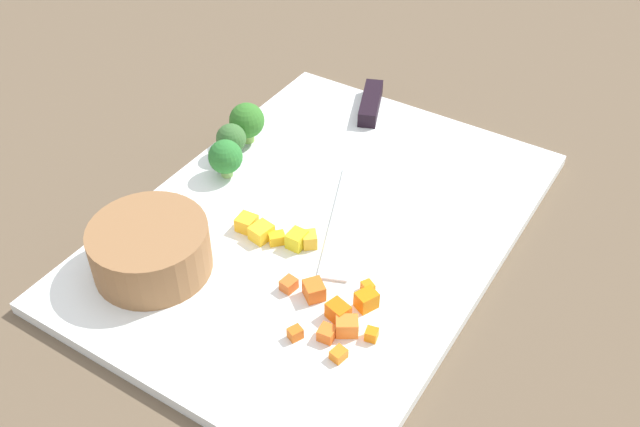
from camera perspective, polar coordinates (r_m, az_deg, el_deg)
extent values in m
plane|color=brown|center=(0.70, 0.00, -1.36)|extent=(4.00, 4.00, 0.00)
cube|color=white|center=(0.70, 0.00, -0.99)|extent=(0.46, 0.33, 0.01)
cylinder|color=olive|center=(0.65, -13.21, -2.73)|extent=(0.10, 0.10, 0.05)
cube|color=silver|center=(0.69, 1.99, -0.53)|extent=(0.16, 0.09, 0.00)
cube|color=black|center=(0.85, 4.01, 8.67)|extent=(0.08, 0.05, 0.02)
cube|color=orange|center=(0.59, 4.08, -9.48)|extent=(0.01, 0.01, 0.01)
cube|color=orange|center=(0.59, 2.13, -8.86)|extent=(0.02, 0.02, 0.01)
cube|color=orange|center=(0.59, -1.96, -9.41)|extent=(0.01, 0.01, 0.01)
cube|color=orange|center=(0.63, 3.79, -5.79)|extent=(0.01, 0.01, 0.01)
cube|color=orange|center=(0.59, 0.55, -9.41)|extent=(0.01, 0.01, 0.01)
cube|color=orange|center=(0.61, 3.68, -6.82)|extent=(0.02, 0.02, 0.02)
cube|color=orange|center=(0.62, -0.47, -6.06)|extent=(0.02, 0.02, 0.01)
cube|color=orange|center=(0.60, 1.44, -7.74)|extent=(0.02, 0.02, 0.02)
cube|color=orange|center=(0.63, -2.47, -5.61)|extent=(0.01, 0.01, 0.01)
cube|color=orange|center=(0.58, 1.48, -11.03)|extent=(0.01, 0.01, 0.01)
cube|color=yellow|center=(0.67, -4.63, -1.49)|extent=(0.02, 0.02, 0.01)
cube|color=yellow|center=(0.67, -3.42, -1.96)|extent=(0.02, 0.02, 0.01)
cube|color=yellow|center=(0.67, -2.03, -1.98)|extent=(0.02, 0.02, 0.02)
cube|color=yellow|center=(0.67, -0.83, -2.06)|extent=(0.02, 0.02, 0.01)
cube|color=yellow|center=(0.69, -5.79, -0.76)|extent=(0.02, 0.02, 0.01)
cylinder|color=#8EBB56|center=(0.80, -5.69, 6.20)|extent=(0.01, 0.01, 0.02)
sphere|color=#347528|center=(0.79, -5.78, 7.30)|extent=(0.04, 0.04, 0.04)
cylinder|color=#8CBE65|center=(0.75, -7.35, 3.44)|extent=(0.01, 0.01, 0.01)
sphere|color=#2B762F|center=(0.74, -7.46, 4.46)|extent=(0.04, 0.04, 0.04)
cylinder|color=#90B866|center=(0.78, -6.92, 4.96)|extent=(0.01, 0.01, 0.01)
sphere|color=#3A6932|center=(0.77, -7.01, 5.88)|extent=(0.03, 0.03, 0.03)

